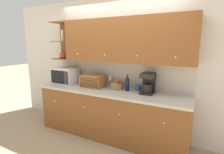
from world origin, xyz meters
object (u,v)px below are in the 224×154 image
at_px(wine_glass, 110,79).
at_px(wine_bottle, 127,84).
at_px(storage_canister, 82,80).
at_px(bread_box, 93,81).
at_px(coffee_maker, 148,83).
at_px(microwave, 66,76).
at_px(fruit_basket, 117,86).
at_px(mug, 138,88).

height_order(wine_glass, wine_bottle, wine_bottle).
relative_size(storage_canister, wine_glass, 0.71).
distance_m(bread_box, coffee_maker, 1.08).
height_order(wine_glass, coffee_maker, coffee_maker).
height_order(microwave, bread_box, microwave).
bearing_deg(fruit_basket, microwave, -176.25).
xyz_separation_m(microwave, fruit_basket, (1.18, 0.08, -0.10)).
xyz_separation_m(bread_box, coffee_maker, (1.07, 0.07, 0.06)).
height_order(bread_box, mug, bread_box).
distance_m(bread_box, mug, 0.88).
bearing_deg(fruit_basket, coffee_maker, -1.53).
height_order(fruit_basket, mug, fruit_basket).
bearing_deg(coffee_maker, microwave, -177.99).
xyz_separation_m(microwave, wine_bottle, (1.40, 0.04, -0.03)).
height_order(microwave, fruit_basket, microwave).
relative_size(bread_box, fruit_basket, 1.76).
relative_size(mug, coffee_maker, 0.29).
xyz_separation_m(storage_canister, bread_box, (0.35, -0.11, 0.04)).
distance_m(wine_glass, fruit_basket, 0.25).
bearing_deg(storage_canister, wine_bottle, -3.25).
bearing_deg(wine_glass, storage_canister, -172.53).
relative_size(bread_box, wine_glass, 1.93).
distance_m(microwave, bread_box, 0.69).
height_order(wine_bottle, mug, wine_bottle).
bearing_deg(microwave, storage_canister, 16.57).
bearing_deg(coffee_maker, storage_canister, 178.39).
xyz_separation_m(mug, coffee_maker, (0.21, -0.09, 0.13)).
distance_m(storage_canister, fruit_basket, 0.84).
xyz_separation_m(storage_canister, wine_bottle, (1.06, -0.06, 0.05)).
height_order(microwave, wine_bottle, microwave).
xyz_separation_m(microwave, wine_glass, (0.98, 0.18, -0.01)).
xyz_separation_m(storage_canister, wine_glass, (0.63, 0.08, 0.07)).
distance_m(storage_canister, coffee_maker, 1.43).
relative_size(storage_canister, fruit_basket, 0.64).
distance_m(storage_canister, bread_box, 0.37).
distance_m(microwave, fruit_basket, 1.19).
bearing_deg(wine_glass, microwave, -169.27).
bearing_deg(microwave, wine_glass, 10.73).
relative_size(storage_canister, mug, 1.53).
bearing_deg(wine_bottle, microwave, -178.28).
xyz_separation_m(storage_canister, mug, (1.21, 0.05, -0.03)).
bearing_deg(fruit_basket, wine_bottle, -9.35).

